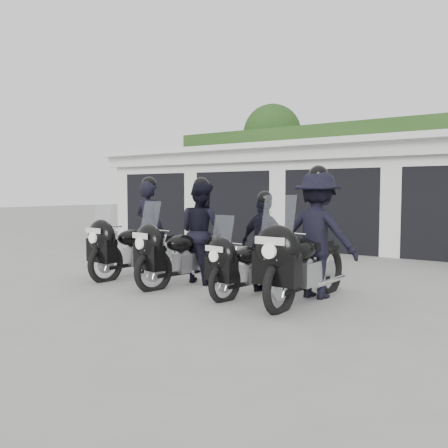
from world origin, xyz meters
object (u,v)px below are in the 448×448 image
Objects in this scene: police_bike_a at (137,235)px; police_bike_c at (258,249)px; police_bike_b at (193,238)px; police_bike_d at (312,241)px.

police_bike_c is (2.71, -0.06, -0.07)m from police_bike_a.
police_bike_a reaches higher than police_bike_b.
police_bike_b reaches higher than police_bike_c.
police_bike_c is (1.35, -0.05, -0.10)m from police_bike_b.
police_bike_c is 0.80× the size of police_bike_d.
police_bike_c is at bearing 9.10° from police_bike_b.
police_bike_d reaches higher than police_bike_a.
police_bike_d is at bearing 12.62° from police_bike_b.
police_bike_a is at bearing -168.90° from police_bike_b.
police_bike_a is 3.58m from police_bike_d.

